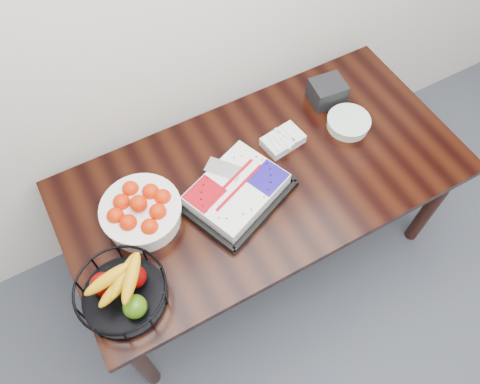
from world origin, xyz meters
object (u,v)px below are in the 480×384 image
fruit_basket (122,292)px  plate_stack (348,123)px  tangerine_bowl (140,209)px  napkin_box (327,92)px  table (263,185)px  cake_tray (237,191)px

fruit_basket → plate_stack: bearing=12.8°
tangerine_bowl → napkin_box: tangerine_bowl is taller
fruit_basket → plate_stack: fruit_basket is taller
table → napkin_box: bearing=25.9°
tangerine_bowl → fruit_basket: bearing=-124.5°
fruit_basket → tangerine_bowl: bearing=55.5°
plate_stack → cake_tray: bearing=-172.4°
cake_tray → fruit_basket: 0.62m
tangerine_bowl → fruit_basket: 0.34m
tangerine_bowl → fruit_basket: (-0.19, -0.28, -0.02)m
table → fruit_basket: size_ratio=5.27×
cake_tray → tangerine_bowl: tangerine_bowl is taller
fruit_basket → plate_stack: 1.26m
tangerine_bowl → fruit_basket: size_ratio=0.97×
table → fruit_basket: fruit_basket is taller
table → cake_tray: bearing=-166.8°
cake_tray → napkin_box: 0.70m
cake_tray → napkin_box: (0.65, 0.27, 0.02)m
plate_stack → napkin_box: napkin_box is taller
cake_tray → plate_stack: cake_tray is taller
cake_tray → fruit_basket: bearing=-161.7°
plate_stack → napkin_box: size_ratio=1.29×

